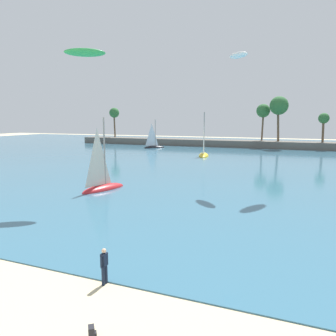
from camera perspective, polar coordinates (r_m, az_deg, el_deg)
The scene contains 9 objects.
sea at distance 70.40m, azimuth 14.53°, elevation 2.23°, with size 220.00×114.86×0.06m, color #386B84.
palm_headland at distance 87.47m, azimuth 16.38°, elevation 4.83°, with size 105.01×6.21×12.75m.
person_at_waterline at distance 15.58m, azimuth -10.87°, elevation -16.03°, with size 0.21×0.55×1.67m.
backpack_near_kite at distance 12.69m, azimuth -12.93°, elevation -25.83°, with size 0.37×0.37×0.44m.
sailboat_near_shore at distance 34.92m, azimuth -11.18°, elevation -2.51°, with size 2.93×5.72×7.95m.
sailboat_mid_bay at distance 65.64m, azimuth 6.14°, elevation 2.77°, with size 3.44×6.62×9.20m.
sailboat_far_left at distance 84.24m, azimuth -2.44°, elevation 3.96°, with size 5.19×4.33×7.62m.
kite_aloft_high_over_bay at distance 31.01m, azimuth -14.08°, elevation 18.67°, with size 3.50×1.19×0.49m, color green.
kite_aloft_low_near_shore at distance 37.13m, azimuth 11.97°, elevation 18.39°, with size 3.02×1.03×0.42m, color white.
Camera 1 is at (9.53, -3.13, 7.31)m, focal length 35.53 mm.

